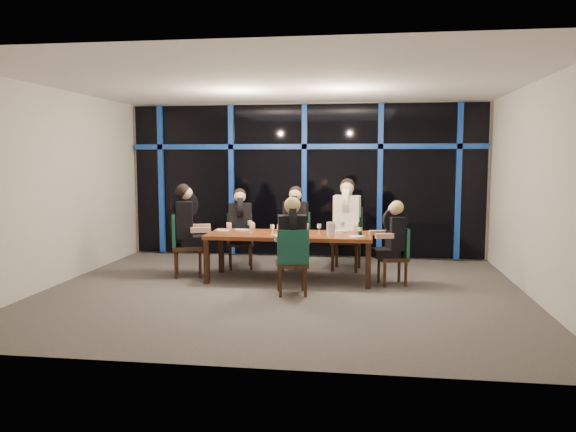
# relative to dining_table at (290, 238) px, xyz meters

# --- Properties ---
(room) EXTENTS (7.04, 7.00, 3.02)m
(room) POSITION_rel_dining_table_xyz_m (0.00, -0.80, 1.34)
(room) COLOR #5A544F
(room) RESTS_ON ground
(window_wall) EXTENTS (6.86, 0.43, 2.94)m
(window_wall) POSITION_rel_dining_table_xyz_m (0.01, 2.13, 0.87)
(window_wall) COLOR black
(window_wall) RESTS_ON ground
(dining_table) EXTENTS (2.60, 1.00, 0.75)m
(dining_table) POSITION_rel_dining_table_xyz_m (0.00, 0.00, 0.00)
(dining_table) COLOR brown
(dining_table) RESTS_ON ground
(chair_far_left) EXTENTS (0.55, 0.55, 0.96)m
(chair_far_left) POSITION_rel_dining_table_xyz_m (-1.02, 0.89, -0.14)
(chair_far_left) COLOR black
(chair_far_left) RESTS_ON ground
(chair_far_mid) EXTENTS (0.48, 0.48, 0.99)m
(chair_far_mid) POSITION_rel_dining_table_xyz_m (-0.01, 0.88, -0.13)
(chair_far_mid) COLOR black
(chair_far_mid) RESTS_ON ground
(chair_far_right) EXTENTS (0.56, 0.56, 1.08)m
(chair_far_right) POSITION_rel_dining_table_xyz_m (0.87, 1.04, -0.08)
(chair_far_right) COLOR black
(chair_far_right) RESTS_ON ground
(chair_end_left) EXTENTS (0.60, 0.60, 1.04)m
(chair_end_left) POSITION_rel_dining_table_xyz_m (-1.79, 0.02, -0.10)
(chair_end_left) COLOR black
(chair_end_left) RESTS_ON ground
(chair_end_right) EXTENTS (0.50, 0.50, 0.89)m
(chair_end_right) POSITION_rel_dining_table_xyz_m (1.68, -0.10, -0.19)
(chair_end_right) COLOR black
(chair_end_right) RESTS_ON ground
(chair_near_mid) EXTENTS (0.53, 0.53, 0.95)m
(chair_near_mid) POSITION_rel_dining_table_xyz_m (0.18, -1.01, -0.15)
(chair_near_mid) COLOR black
(chair_near_mid) RESTS_ON ground
(diner_far_left) EXTENTS (0.56, 0.65, 0.94)m
(diner_far_left) POSITION_rel_dining_table_xyz_m (-0.99, 0.81, 0.24)
(diner_far_left) COLOR black
(diner_far_left) RESTS_ON ground
(diner_far_mid) EXTENTS (0.51, 0.63, 0.97)m
(diner_far_mid) POSITION_rel_dining_table_xyz_m (-0.02, 0.80, 0.27)
(diner_far_mid) COLOR black
(diner_far_mid) RESTS_ON ground
(diner_far_right) EXTENTS (0.57, 0.70, 1.05)m
(diner_far_right) POSITION_rel_dining_table_xyz_m (0.86, 0.94, 0.35)
(diner_far_right) COLOR white
(diner_far_right) RESTS_ON ground
(diner_end_left) EXTENTS (0.70, 0.61, 1.01)m
(diner_end_left) POSITION_rel_dining_table_xyz_m (-1.70, 0.05, 0.31)
(diner_end_left) COLOR black
(diner_end_left) RESTS_ON ground
(diner_end_right) EXTENTS (0.60, 0.51, 0.86)m
(diner_end_right) POSITION_rel_dining_table_xyz_m (1.61, -0.12, 0.17)
(diner_end_right) COLOR black
(diner_end_right) RESTS_ON ground
(diner_near_mid) EXTENTS (0.53, 0.64, 0.93)m
(diner_near_mid) POSITION_rel_dining_table_xyz_m (0.16, -0.93, 0.23)
(diner_near_mid) COLOR black
(diner_near_mid) RESTS_ON ground
(plate_far_left) EXTENTS (0.24, 0.24, 0.01)m
(plate_far_left) POSITION_rel_dining_table_xyz_m (-0.84, 0.27, 0.08)
(plate_far_left) COLOR white
(plate_far_left) RESTS_ON dining_table
(plate_far_mid) EXTENTS (0.24, 0.24, 0.01)m
(plate_far_mid) POSITION_rel_dining_table_xyz_m (-0.04, 0.23, 0.08)
(plate_far_mid) COLOR white
(plate_far_mid) RESTS_ON dining_table
(plate_far_right) EXTENTS (0.24, 0.24, 0.01)m
(plate_far_right) POSITION_rel_dining_table_xyz_m (0.80, 0.38, 0.08)
(plate_far_right) COLOR white
(plate_far_right) RESTS_ON dining_table
(plate_end_left) EXTENTS (0.24, 0.24, 0.01)m
(plate_end_left) POSITION_rel_dining_table_xyz_m (-1.16, 0.21, 0.08)
(plate_end_left) COLOR white
(plate_end_left) RESTS_ON dining_table
(plate_end_right) EXTENTS (0.24, 0.24, 0.01)m
(plate_end_right) POSITION_rel_dining_table_xyz_m (1.06, -0.26, 0.08)
(plate_end_right) COLOR white
(plate_end_right) RESTS_ON dining_table
(plate_near_mid) EXTENTS (0.24, 0.24, 0.01)m
(plate_near_mid) POSITION_rel_dining_table_xyz_m (0.04, -0.38, 0.08)
(plate_near_mid) COLOR white
(plate_near_mid) RESTS_ON dining_table
(wine_bottle) EXTENTS (0.07, 0.07, 0.29)m
(wine_bottle) POSITION_rel_dining_table_xyz_m (1.11, -0.13, 0.18)
(wine_bottle) COLOR black
(wine_bottle) RESTS_ON dining_table
(water_pitcher) EXTENTS (0.13, 0.12, 0.21)m
(water_pitcher) POSITION_rel_dining_table_xyz_m (0.66, -0.18, 0.17)
(water_pitcher) COLOR silver
(water_pitcher) RESTS_ON dining_table
(tea_light) EXTENTS (0.05, 0.05, 0.03)m
(tea_light) POSITION_rel_dining_table_xyz_m (-0.03, -0.18, 0.08)
(tea_light) COLOR #FFAE4C
(tea_light) RESTS_ON dining_table
(wine_glass_a) EXTENTS (0.06, 0.06, 0.16)m
(wine_glass_a) POSITION_rel_dining_table_xyz_m (-0.25, -0.18, 0.18)
(wine_glass_a) COLOR silver
(wine_glass_a) RESTS_ON dining_table
(wine_glass_b) EXTENTS (0.06, 0.06, 0.17)m
(wine_glass_b) POSITION_rel_dining_table_xyz_m (0.12, 0.15, 0.19)
(wine_glass_b) COLOR white
(wine_glass_b) RESTS_ON dining_table
(wine_glass_c) EXTENTS (0.06, 0.06, 0.16)m
(wine_glass_c) POSITION_rel_dining_table_xyz_m (0.47, -0.01, 0.19)
(wine_glass_c) COLOR silver
(wine_glass_c) RESTS_ON dining_table
(wine_glass_d) EXTENTS (0.07, 0.07, 0.19)m
(wine_glass_d) POSITION_rel_dining_table_xyz_m (-0.66, 0.07, 0.20)
(wine_glass_d) COLOR silver
(wine_glass_d) RESTS_ON dining_table
(wine_glass_e) EXTENTS (0.07, 0.07, 0.19)m
(wine_glass_e) POSITION_rel_dining_table_xyz_m (0.82, 0.15, 0.20)
(wine_glass_e) COLOR silver
(wine_glass_e) RESTS_ON dining_table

